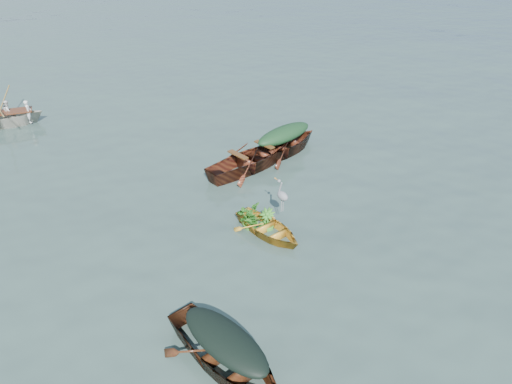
# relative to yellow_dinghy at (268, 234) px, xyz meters

# --- Properties ---
(ground) EXTENTS (140.00, 140.00, 0.00)m
(ground) POSITION_rel_yellow_dinghy_xyz_m (1.26, -1.07, 0.00)
(ground) COLOR #384F48
(ground) RESTS_ON ground
(yellow_dinghy) EXTENTS (1.49, 2.84, 0.71)m
(yellow_dinghy) POSITION_rel_yellow_dinghy_xyz_m (0.00, 0.00, 0.00)
(yellow_dinghy) COLOR gold
(yellow_dinghy) RESTS_ON ground
(dark_covered_boat) EXTENTS (2.00, 4.15, 1.01)m
(dark_covered_boat) POSITION_rel_yellow_dinghy_xyz_m (-3.23, -3.08, 0.00)
(dark_covered_boat) COLOR #41260F
(dark_covered_boat) RESTS_ON ground
(green_tarp_boat) EXTENTS (4.62, 2.15, 1.04)m
(green_tarp_boat) POSITION_rel_yellow_dinghy_xyz_m (3.34, 3.65, 0.00)
(green_tarp_boat) COLOR #491911
(green_tarp_boat) RESTS_ON ground
(open_wooden_boat) EXTENTS (4.91, 2.06, 1.14)m
(open_wooden_boat) POSITION_rel_yellow_dinghy_xyz_m (1.78, 3.37, 0.00)
(open_wooden_boat) COLOR brown
(open_wooden_boat) RESTS_ON ground
(rowed_boat) EXTENTS (4.67, 2.43, 1.08)m
(rowed_boat) POSITION_rel_yellow_dinghy_xyz_m (-4.24, 12.02, 0.00)
(rowed_boat) COLOR white
(rowed_boat) RESTS_ON ground
(dark_tarp_cover) EXTENTS (1.10, 2.28, 0.40)m
(dark_tarp_cover) POSITION_rel_yellow_dinghy_xyz_m (-3.23, -3.08, 0.71)
(dark_tarp_cover) COLOR black
(dark_tarp_cover) RESTS_ON dark_covered_boat
(green_tarp_cover) EXTENTS (2.54, 1.18, 0.52)m
(green_tarp_cover) POSITION_rel_yellow_dinghy_xyz_m (3.34, 3.65, 0.78)
(green_tarp_cover) COLOR #183A1B
(green_tarp_cover) RESTS_ON green_tarp_boat
(thwart_benches) EXTENTS (2.47, 1.18, 0.04)m
(thwart_benches) POSITION_rel_yellow_dinghy_xyz_m (1.78, 3.37, 0.59)
(thwart_benches) COLOR #4C2C11
(thwart_benches) RESTS_ON open_wooden_boat
(heron) EXTENTS (0.32, 0.43, 0.92)m
(heron) POSITION_rel_yellow_dinghy_xyz_m (0.54, 0.11, 0.81)
(heron) COLOR gray
(heron) RESTS_ON yellow_dinghy
(dinghy_weeds) EXTENTS (0.80, 0.97, 0.60)m
(dinghy_weeds) POSITION_rel_yellow_dinghy_xyz_m (-0.04, 0.55, 0.65)
(dinghy_weeds) COLOR #2D761F
(dinghy_weeds) RESTS_ON yellow_dinghy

